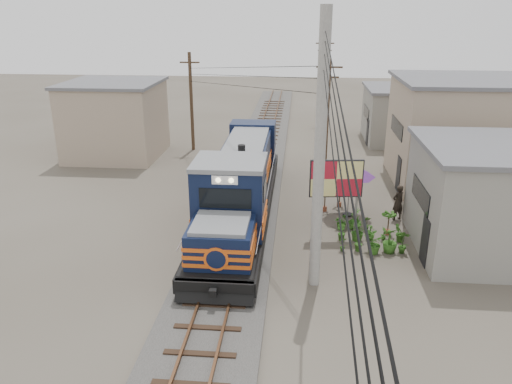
# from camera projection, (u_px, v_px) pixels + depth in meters

# --- Properties ---
(ground) EXTENTS (120.00, 120.00, 0.00)m
(ground) POSITION_uv_depth(u_px,v_px,m) (225.00, 273.00, 19.81)
(ground) COLOR #473F35
(ground) RESTS_ON ground
(ballast) EXTENTS (3.60, 70.00, 0.16)m
(ballast) POSITION_uv_depth(u_px,v_px,m) (250.00, 186.00, 29.12)
(ballast) COLOR #595651
(ballast) RESTS_ON ground
(track) EXTENTS (1.15, 70.00, 0.12)m
(track) POSITION_uv_depth(u_px,v_px,m) (250.00, 184.00, 29.06)
(track) COLOR #51331E
(track) RESTS_ON ground
(locomotive) EXTENTS (2.95, 16.06, 3.98)m
(locomotive) POSITION_uv_depth(u_px,v_px,m) (241.00, 186.00, 24.31)
(locomotive) COLOR black
(locomotive) RESTS_ON ground
(utility_pole_main) EXTENTS (0.40, 0.40, 10.00)m
(utility_pole_main) POSITION_uv_depth(u_px,v_px,m) (320.00, 157.00, 17.32)
(utility_pole_main) COLOR #9E9B93
(utility_pole_main) RESTS_ON ground
(wooden_pole_mid) EXTENTS (1.60, 0.24, 7.00)m
(wooden_pole_mid) POSITION_uv_depth(u_px,v_px,m) (327.00, 113.00, 31.25)
(wooden_pole_mid) COLOR #4C3826
(wooden_pole_mid) RESTS_ON ground
(wooden_pole_far) EXTENTS (1.60, 0.24, 7.50)m
(wooden_pole_far) POSITION_uv_depth(u_px,v_px,m) (323.00, 79.00, 44.21)
(wooden_pole_far) COLOR #4C3826
(wooden_pole_far) RESTS_ON ground
(wooden_pole_left) EXTENTS (1.60, 0.24, 7.00)m
(wooden_pole_left) POSITION_uv_depth(u_px,v_px,m) (191.00, 100.00, 35.76)
(wooden_pole_left) COLOR #4C3826
(wooden_pole_left) RESTS_ON ground
(power_lines) EXTENTS (9.65, 19.00, 3.30)m
(power_lines) POSITION_uv_depth(u_px,v_px,m) (243.00, 57.00, 25.13)
(power_lines) COLOR black
(power_lines) RESTS_ON ground
(shophouse_front) EXTENTS (7.35, 6.30, 4.70)m
(shophouse_front) POSITION_uv_depth(u_px,v_px,m) (506.00, 199.00, 20.86)
(shophouse_front) COLOR gray
(shophouse_front) RESTS_ON ground
(shophouse_mid) EXTENTS (8.40, 7.35, 6.20)m
(shophouse_mid) POSITION_uv_depth(u_px,v_px,m) (467.00, 132.00, 28.92)
(shophouse_mid) COLOR tan
(shophouse_mid) RESTS_ON ground
(shophouse_back) EXTENTS (6.30, 6.30, 4.20)m
(shophouse_back) POSITION_uv_depth(u_px,v_px,m) (406.00, 114.00, 38.74)
(shophouse_back) COLOR gray
(shophouse_back) RESTS_ON ground
(shophouse_left) EXTENTS (6.30, 6.30, 5.20)m
(shophouse_left) POSITION_uv_depth(u_px,v_px,m) (115.00, 119.00, 34.67)
(shophouse_left) COLOR tan
(shophouse_left) RESTS_ON ground
(billboard) EXTENTS (2.37, 0.38, 3.66)m
(billboard) POSITION_uv_depth(u_px,v_px,m) (336.00, 181.00, 22.03)
(billboard) COLOR #99999E
(billboard) RESTS_ON ground
(market_umbrella) EXTENTS (2.69, 2.69, 2.73)m
(market_umbrella) POSITION_uv_depth(u_px,v_px,m) (350.00, 170.00, 24.44)
(market_umbrella) COLOR black
(market_umbrella) RESTS_ON ground
(vendor) EXTENTS (0.79, 0.71, 1.81)m
(vendor) POSITION_uv_depth(u_px,v_px,m) (398.00, 203.00, 24.48)
(vendor) COLOR black
(vendor) RESTS_ON ground
(plant_nursery) EXTENTS (3.14, 3.27, 1.12)m
(plant_nursery) POSITION_uv_depth(u_px,v_px,m) (368.00, 234.00, 22.14)
(plant_nursery) COLOR #2C5E1B
(plant_nursery) RESTS_ON ground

